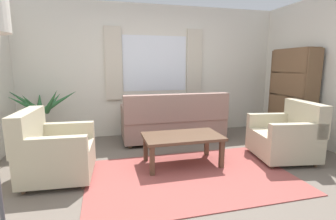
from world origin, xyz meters
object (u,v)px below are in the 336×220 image
(potted_plant, at_px, (43,118))
(bookshelf, at_px, (291,94))
(couch, at_px, (174,122))
(armchair_left, at_px, (53,152))
(coffee_table, at_px, (182,139))
(armchair_right, at_px, (287,136))

(potted_plant, relative_size, bookshelf, 0.70)
(couch, height_order, armchair_left, couch)
(bookshelf, bearing_deg, potted_plant, 81.04)
(armchair_left, relative_size, coffee_table, 0.81)
(bookshelf, bearing_deg, armchair_right, 138.25)
(bookshelf, bearing_deg, couch, 76.18)
(armchair_left, distance_m, coffee_table, 1.70)
(armchair_left, height_order, potted_plant, potted_plant)
(couch, relative_size, armchair_right, 1.98)
(armchair_left, xyz_separation_m, potted_plant, (-0.39, 1.36, 0.17))
(armchair_right, distance_m, bookshelf, 1.21)
(couch, relative_size, bookshelf, 1.10)
(armchair_right, xyz_separation_m, bookshelf, (0.72, 0.81, 0.54))
(armchair_right, bearing_deg, bookshelf, 147.26)
(couch, distance_m, armchair_left, 2.24)
(couch, bearing_deg, bookshelf, 166.18)
(armchair_left, distance_m, armchair_right, 3.31)
(couch, height_order, armchair_right, couch)
(armchair_left, height_order, coffee_table, armchair_left)
(armchair_left, xyz_separation_m, bookshelf, (4.03, 0.66, 0.54))
(potted_plant, distance_m, bookshelf, 4.49)
(armchair_left, relative_size, potted_plant, 0.74)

